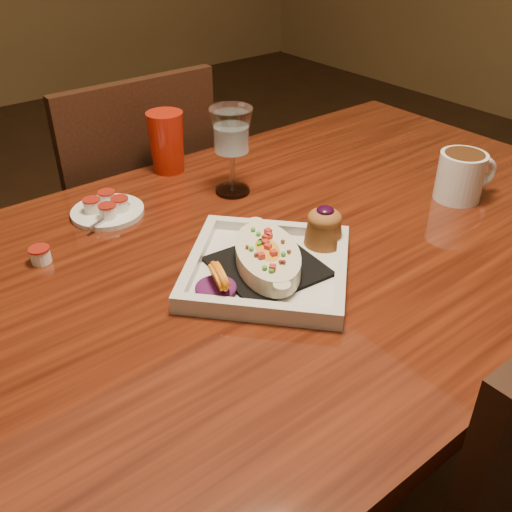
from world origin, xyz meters
TOP-DOWN VIEW (x-y plane):
  - floor at (0.00, 0.00)m, footprint 7.00×7.00m
  - table at (0.00, 0.00)m, footprint 1.50×0.90m
  - chair_far at (-0.00, 0.63)m, footprint 0.42×0.42m
  - plate at (-0.06, -0.06)m, footprint 0.36×0.36m
  - coffee_mug at (0.40, -0.09)m, footprint 0.13×0.09m
  - goblet at (0.06, 0.22)m, footprint 0.09×0.09m
  - saucer at (-0.19, 0.29)m, footprint 0.14×0.14m
  - creamer_loose at (-0.36, 0.21)m, footprint 0.04×0.04m
  - red_tumbler at (0.01, 0.40)m, footprint 0.08×0.08m

SIDE VIEW (x-z plane):
  - floor at x=0.00m, z-range 0.00..0.00m
  - chair_far at x=0.00m, z-range 0.04..0.97m
  - table at x=0.00m, z-range 0.28..1.03m
  - saucer at x=-0.19m, z-range 0.71..0.81m
  - creamer_loose at x=-0.36m, z-range 0.75..0.78m
  - plate at x=-0.06m, z-range 0.73..0.82m
  - coffee_mug at x=0.40m, z-range 0.75..0.85m
  - red_tumbler at x=0.01m, z-range 0.75..0.88m
  - goblet at x=0.06m, z-range 0.78..0.96m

